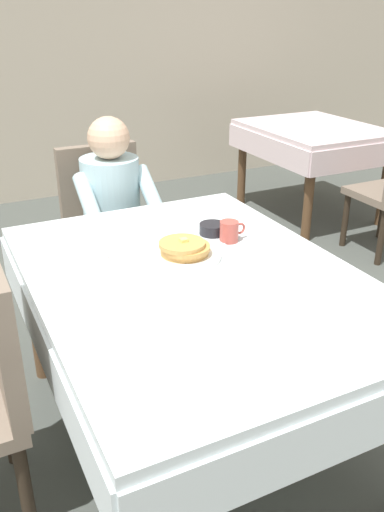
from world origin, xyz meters
The scene contains 15 objects.
ground_plane centered at (0.00, 0.00, 0.00)m, with size 14.00×14.00×0.00m, color #474C47.
back_wall centered at (0.00, 3.40, 1.60)m, with size 12.00×0.16×3.20m, color beige.
dining_table_main centered at (0.00, 0.00, 0.65)m, with size 1.12×1.52×0.74m.
chair_diner centered at (0.04, 1.17, 0.53)m, with size 0.44×0.45×0.93m.
diner_person centered at (0.04, 1.01, 0.67)m, with size 0.40×0.43×1.12m.
plate_breakfast centered at (0.02, 0.13, 0.75)m, with size 0.28×0.28×0.02m, color white.
breakfast_stack centered at (0.03, 0.13, 0.78)m, with size 0.19×0.19×0.06m.
cup_coffee centered at (0.26, 0.20, 0.78)m, with size 0.11×0.08×0.08m.
bowl_butter centered at (0.23, 0.30, 0.76)m, with size 0.11×0.11×0.04m, color black.
syrup_pitcher centered at (-0.27, 0.22, 0.78)m, with size 0.08×0.08×0.07m.
fork_left_of_plate centered at (-0.17, 0.11, 0.74)m, with size 0.18×0.01×0.01m, color silver.
knife_right_of_plate centered at (0.21, 0.11, 0.74)m, with size 0.20×0.01×0.01m, color silver.
spoon_near_edge centered at (0.04, -0.21, 0.74)m, with size 0.15×0.01×0.01m, color silver.
napkin_folded centered at (-0.27, -0.07, 0.74)m, with size 0.17×0.12×0.01m, color white.
background_table_far centered at (2.02, 1.92, 0.62)m, with size 0.92×1.12×0.74m.
Camera 1 is at (-0.76, -1.53, 1.60)m, focal length 37.72 mm.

